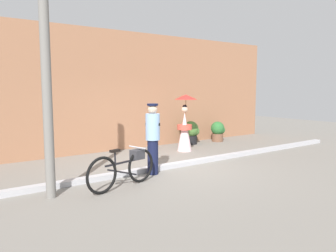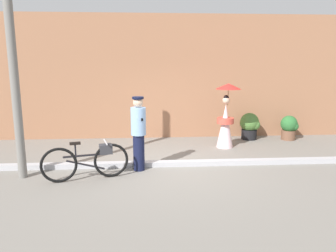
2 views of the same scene
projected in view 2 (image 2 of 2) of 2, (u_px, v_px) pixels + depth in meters
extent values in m
plane|color=gray|center=(166.00, 166.00, 7.92)|extent=(30.00, 30.00, 0.00)
cube|color=#9E6B4C|center=(160.00, 77.00, 10.70)|extent=(14.00, 0.40, 3.94)
cube|color=#B2B2B7|center=(166.00, 164.00, 7.91)|extent=(14.00, 0.20, 0.12)
torus|color=black|center=(111.00, 160.00, 7.11)|extent=(0.74, 0.24, 0.75)
torus|color=black|center=(59.00, 165.00, 6.78)|extent=(0.74, 0.24, 0.75)
cube|color=black|center=(85.00, 155.00, 6.92)|extent=(0.89, 0.26, 0.04)
cube|color=black|center=(86.00, 165.00, 6.96)|extent=(0.77, 0.23, 0.28)
cylinder|color=black|center=(75.00, 151.00, 6.83)|extent=(0.03, 0.03, 0.31)
cube|color=black|center=(75.00, 143.00, 6.80)|extent=(0.24, 0.14, 0.05)
cylinder|color=silver|center=(105.00, 142.00, 7.00)|extent=(0.15, 0.47, 0.03)
cube|color=#333338|center=(106.00, 149.00, 7.03)|extent=(0.31, 0.28, 0.20)
cylinder|color=#141938|center=(139.00, 152.00, 7.56)|extent=(0.26, 0.26, 0.84)
cylinder|color=#8CB2E0|center=(138.00, 121.00, 7.42)|extent=(0.34, 0.34, 0.63)
sphere|color=#D8B293|center=(138.00, 102.00, 7.34)|extent=(0.23, 0.23, 0.23)
cylinder|color=black|center=(138.00, 98.00, 7.32)|extent=(0.26, 0.26, 0.05)
cube|color=black|center=(138.00, 118.00, 7.41)|extent=(0.22, 0.35, 0.06)
cone|color=silver|center=(225.00, 126.00, 9.54)|extent=(0.48, 0.48, 1.28)
cylinder|color=#D14C3D|center=(225.00, 121.00, 9.51)|extent=(0.49, 0.49, 0.16)
sphere|color=beige|center=(226.00, 100.00, 9.40)|extent=(0.21, 0.21, 0.21)
sphere|color=black|center=(226.00, 98.00, 9.38)|extent=(0.15, 0.15, 0.15)
cylinder|color=olive|center=(228.00, 96.00, 9.39)|extent=(0.02, 0.02, 0.55)
cone|color=red|center=(228.00, 86.00, 9.34)|extent=(0.73, 0.73, 0.16)
cylinder|color=black|center=(249.00, 134.00, 10.62)|extent=(0.49, 0.49, 0.32)
sphere|color=#4C7A38|center=(250.00, 122.00, 10.55)|extent=(0.59, 0.59, 0.59)
sphere|color=#4C7A38|center=(255.00, 125.00, 10.48)|extent=(0.33, 0.33, 0.33)
cylinder|color=brown|center=(288.00, 135.00, 10.56)|extent=(0.43, 0.43, 0.31)
sphere|color=#2D6B33|center=(289.00, 124.00, 10.49)|extent=(0.53, 0.53, 0.53)
sphere|color=#2D6B33|center=(294.00, 126.00, 10.44)|extent=(0.29, 0.29, 0.29)
cylinder|color=slate|center=(13.00, 65.00, 6.69)|extent=(0.18, 0.18, 4.80)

